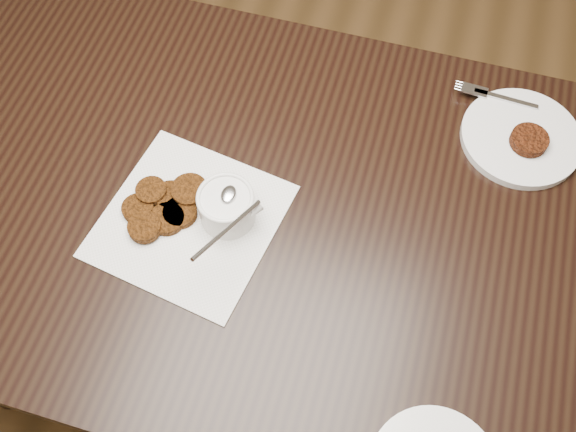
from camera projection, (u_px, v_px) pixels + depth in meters
The scene contains 6 objects.
floor at pixel (252, 358), 1.73m from camera, with size 4.00×4.00×0.00m, color brown.
table at pixel (256, 283), 1.43m from camera, with size 1.34×0.86×0.75m, color black.
napkin at pixel (190, 221), 1.08m from camera, with size 0.28×0.28×0.00m, color white.
sauce_ramekin at pixel (225, 197), 1.03m from camera, with size 0.13×0.13×0.13m, color silver, non-canonical shape.
patty_cluster at pixel (167, 207), 1.08m from camera, with size 0.20×0.20×0.02m, color #66320D, non-canonical shape.
plate_with_patty at pixel (522, 135), 1.15m from camera, with size 0.22×0.22×0.03m, color silver, non-canonical shape.
Camera 1 is at (0.23, -0.44, 1.71)m, focal length 39.65 mm.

